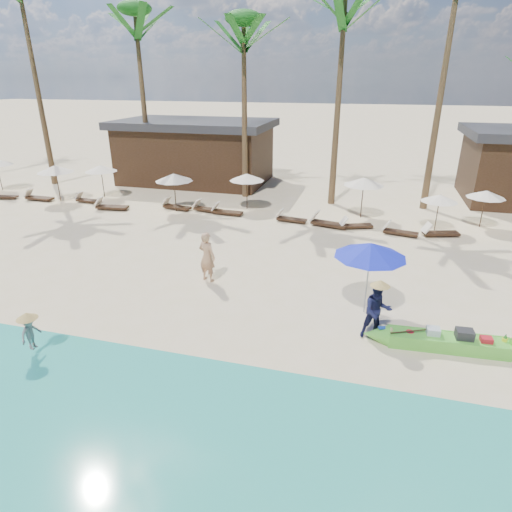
# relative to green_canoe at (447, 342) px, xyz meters

# --- Properties ---
(ground) EXTENTS (240.00, 240.00, 0.00)m
(ground) POSITION_rel_green_canoe_xyz_m (-6.87, 0.27, -0.22)
(ground) COLOR beige
(ground) RESTS_ON ground
(wet_sand_strip) EXTENTS (240.00, 4.50, 0.01)m
(wet_sand_strip) POSITION_rel_green_canoe_xyz_m (-6.87, -4.73, -0.22)
(wet_sand_strip) COLOR tan
(wet_sand_strip) RESTS_ON ground
(green_canoe) EXTENTS (5.13, 0.86, 0.65)m
(green_canoe) POSITION_rel_green_canoe_xyz_m (0.00, 0.00, 0.00)
(green_canoe) COLOR #57BE3A
(green_canoe) RESTS_ON ground
(tourist) EXTENTS (0.80, 0.64, 1.90)m
(tourist) POSITION_rel_green_canoe_xyz_m (-8.08, 2.36, 0.73)
(tourist) COLOR tan
(tourist) RESTS_ON ground
(vendor_green) EXTENTS (0.99, 0.87, 1.73)m
(vendor_green) POSITION_rel_green_canoe_xyz_m (-1.98, 0.07, 0.65)
(vendor_green) COLOR #15173B
(vendor_green) RESTS_ON ground
(vendor_yellow) EXTENTS (0.40, 0.66, 1.00)m
(vendor_yellow) POSITION_rel_green_canoe_xyz_m (-11.02, -3.25, 0.46)
(vendor_yellow) COLOR gray
(vendor_yellow) RESTS_ON ground
(blue_umbrella) EXTENTS (2.23, 2.23, 2.40)m
(blue_umbrella) POSITION_rel_green_canoe_xyz_m (-2.32, 1.48, 1.95)
(blue_umbrella) COLOR #99999E
(blue_umbrella) RESTS_ON ground
(lounger_1_right) EXTENTS (1.77, 0.88, 0.58)m
(lounger_1_right) POSITION_rel_green_canoe_xyz_m (-24.75, 9.87, -0.03)
(lounger_1_right) COLOR #362116
(lounger_1_right) RESTS_ON ground
(resort_parasol_2) EXTENTS (2.13, 2.13, 2.19)m
(resort_parasol_2) POSITION_rel_green_canoe_xyz_m (-20.90, 10.43, 1.76)
(resort_parasol_2) COLOR #362116
(resort_parasol_2) RESTS_ON ground
(lounger_2_left) EXTENTS (1.84, 0.59, 0.62)m
(lounger_2_left) POSITION_rel_green_canoe_xyz_m (-22.35, 10.18, -0.01)
(lounger_2_left) COLOR #362116
(lounger_2_left) RESTS_ON ground
(resort_parasol_3) EXTENTS (1.97, 1.97, 2.03)m
(resort_parasol_3) POSITION_rel_green_canoe_xyz_m (-18.81, 11.95, 1.61)
(resort_parasol_3) COLOR #362116
(resort_parasol_3) RESTS_ON ground
(lounger_3_left) EXTENTS (1.66, 0.62, 0.55)m
(lounger_3_left) POSITION_rel_green_canoe_xyz_m (-19.09, 10.54, -0.03)
(lounger_3_left) COLOR #362116
(lounger_3_left) RESTS_ON ground
(lounger_3_right) EXTENTS (1.96, 0.80, 0.65)m
(lounger_3_right) POSITION_rel_green_canoe_xyz_m (-16.88, 9.58, -0.00)
(lounger_3_right) COLOR #362116
(lounger_3_right) RESTS_ON ground
(resort_parasol_4) EXTENTS (2.09, 2.09, 2.15)m
(resort_parasol_4) POSITION_rel_green_canoe_xyz_m (-13.08, 10.31, 1.72)
(resort_parasol_4) COLOR #362116
(resort_parasol_4) RESTS_ON ground
(lounger_4_left) EXTENTS (1.83, 0.87, 0.60)m
(lounger_4_left) POSITION_rel_green_canoe_xyz_m (-13.29, 10.63, -0.02)
(lounger_4_left) COLOR #362116
(lounger_4_left) RESTS_ON ground
(lounger_4_right) EXTENTS (1.80, 0.86, 0.59)m
(lounger_4_right) POSITION_rel_green_canoe_xyz_m (-11.40, 10.67, -0.02)
(lounger_4_right) COLOR #362116
(lounger_4_right) RESTS_ON ground
(resort_parasol_5) EXTENTS (1.98, 1.98, 2.04)m
(resort_parasol_5) POSITION_rel_green_canoe_xyz_m (-9.32, 11.86, 1.62)
(resort_parasol_5) COLOR #362116
(resort_parasol_5) RESTS_ON ground
(lounger_5_left) EXTENTS (1.77, 0.64, 0.59)m
(lounger_5_left) POSITION_rel_green_canoe_xyz_m (-10.14, 10.42, -0.02)
(lounger_5_left) COLOR #362116
(lounger_5_left) RESTS_ON ground
(resort_parasol_6) EXTENTS (2.14, 2.14, 2.20)m
(resort_parasol_6) POSITION_rel_green_canoe_xyz_m (-2.87, 11.84, 1.77)
(resort_parasol_6) COLOR #362116
(resort_parasol_6) RESTS_ON ground
(lounger_6_left) EXTENTS (1.70, 0.73, 0.56)m
(lounger_6_left) POSITION_rel_green_canoe_xyz_m (-6.47, 10.11, -0.03)
(lounger_6_left) COLOR #362116
(lounger_6_left) RESTS_ON ground
(lounger_6_right) EXTENTS (2.02, 1.01, 0.66)m
(lounger_6_right) POSITION_rel_green_canoe_xyz_m (-4.49, 9.82, 0.00)
(lounger_6_right) COLOR #362116
(lounger_6_right) RESTS_ON ground
(resort_parasol_7) EXTENTS (1.76, 1.76, 1.82)m
(resort_parasol_7) POSITION_rel_green_canoe_xyz_m (0.80, 10.68, 1.42)
(resort_parasol_7) COLOR #362116
(resort_parasol_7) RESTS_ON ground
(lounger_7_left) EXTENTS (1.71, 1.01, 0.55)m
(lounger_7_left) POSITION_rel_green_canoe_xyz_m (-3.09, 9.89, -0.03)
(lounger_7_left) COLOR #362116
(lounger_7_left) RESTS_ON ground
(lounger_7_right) EXTENTS (1.74, 0.84, 0.57)m
(lounger_7_right) POSITION_rel_green_canoe_xyz_m (-0.99, 9.48, -0.03)
(lounger_7_right) COLOR #362116
(lounger_7_right) RESTS_ON ground
(resort_parasol_8) EXTENTS (1.84, 1.84, 1.90)m
(resort_parasol_8) POSITION_rel_green_canoe_xyz_m (3.07, 11.79, 1.49)
(resort_parasol_8) COLOR #362116
(resort_parasol_8) RESTS_ON ground
(lounger_8_left) EXTENTS (1.83, 1.01, 0.60)m
(lounger_8_left) POSITION_rel_green_canoe_xyz_m (0.86, 9.77, -0.02)
(lounger_8_left) COLOR #362116
(lounger_8_left) RESTS_ON ground
(palm_1) EXTENTS (2.08, 2.08, 13.60)m
(palm_1) POSITION_rel_green_canoe_xyz_m (-24.46, 14.33, 10.60)
(palm_1) COLOR brown
(palm_1) RESTS_ON ground
(palm_2) EXTENTS (2.08, 2.08, 11.33)m
(palm_2) POSITION_rel_green_canoe_xyz_m (-17.31, 15.34, 8.96)
(palm_2) COLOR brown
(palm_2) RESTS_ON ground
(palm_3) EXTENTS (2.08, 2.08, 10.52)m
(palm_3) POSITION_rel_green_canoe_xyz_m (-10.22, 14.54, 8.36)
(palm_3) COLOR brown
(palm_3) RESTS_ON ground
(palm_4) EXTENTS (2.08, 2.08, 11.70)m
(palm_4) POSITION_rel_green_canoe_xyz_m (-4.72, 14.28, 9.23)
(palm_4) COLOR brown
(palm_4) RESTS_ON ground
(pavilion_west) EXTENTS (10.80, 6.60, 4.30)m
(pavilion_west) POSITION_rel_green_canoe_xyz_m (-14.87, 17.77, 1.97)
(pavilion_west) COLOR #362116
(pavilion_west) RESTS_ON ground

